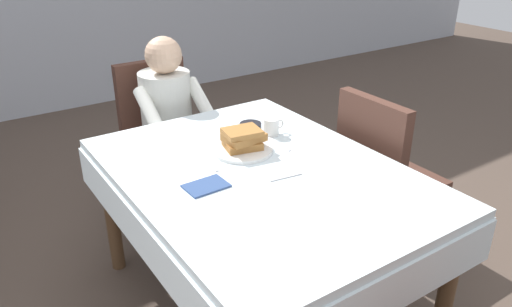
# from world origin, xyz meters

# --- Properties ---
(ground_plane) EXTENTS (14.00, 14.00, 0.00)m
(ground_plane) POSITION_xyz_m (0.00, 0.00, 0.00)
(ground_plane) COLOR brown
(dining_table_main) EXTENTS (1.12, 1.52, 0.74)m
(dining_table_main) POSITION_xyz_m (0.00, 0.00, 0.65)
(dining_table_main) COLOR silver
(dining_table_main) RESTS_ON ground
(chair_diner) EXTENTS (0.44, 0.45, 0.93)m
(chair_diner) POSITION_xyz_m (0.04, 1.17, 0.53)
(chair_diner) COLOR #4C2D23
(chair_diner) RESTS_ON ground
(diner_person) EXTENTS (0.40, 0.43, 1.12)m
(diner_person) POSITION_xyz_m (0.04, 1.01, 0.67)
(diner_person) COLOR silver
(diner_person) RESTS_ON ground
(chair_right_side) EXTENTS (0.45, 0.44, 0.93)m
(chair_right_side) POSITION_xyz_m (0.77, 0.00, 0.53)
(chair_right_side) COLOR #4C2D23
(chair_right_side) RESTS_ON ground
(plate_breakfast) EXTENTS (0.28, 0.28, 0.02)m
(plate_breakfast) POSITION_xyz_m (0.04, 0.20, 0.75)
(plate_breakfast) COLOR white
(plate_breakfast) RESTS_ON dining_table_main
(breakfast_stack) EXTENTS (0.20, 0.17, 0.09)m
(breakfast_stack) POSITION_xyz_m (0.04, 0.21, 0.80)
(breakfast_stack) COLOR #A36B33
(breakfast_stack) RESTS_ON plate_breakfast
(cup_coffee) EXTENTS (0.11, 0.08, 0.08)m
(cup_coffee) POSITION_xyz_m (0.26, 0.28, 0.78)
(cup_coffee) COLOR white
(cup_coffee) RESTS_ON dining_table_main
(bowl_butter) EXTENTS (0.11, 0.11, 0.04)m
(bowl_butter) POSITION_xyz_m (0.20, 0.38, 0.76)
(bowl_butter) COLOR black
(bowl_butter) RESTS_ON dining_table_main
(fork_left_of_plate) EXTENTS (0.03, 0.18, 0.00)m
(fork_left_of_plate) POSITION_xyz_m (-0.15, 0.18, 0.74)
(fork_left_of_plate) COLOR silver
(fork_left_of_plate) RESTS_ON dining_table_main
(knife_right_of_plate) EXTENTS (0.03, 0.20, 0.00)m
(knife_right_of_plate) POSITION_xyz_m (0.23, 0.18, 0.74)
(knife_right_of_plate) COLOR silver
(knife_right_of_plate) RESTS_ON dining_table_main
(spoon_near_edge) EXTENTS (0.15, 0.03, 0.00)m
(spoon_near_edge) POSITION_xyz_m (0.05, -0.12, 0.74)
(spoon_near_edge) COLOR silver
(spoon_near_edge) RESTS_ON dining_table_main
(napkin_folded) EXTENTS (0.17, 0.12, 0.01)m
(napkin_folded) POSITION_xyz_m (-0.26, 0.00, 0.74)
(napkin_folded) COLOR #334C7F
(napkin_folded) RESTS_ON dining_table_main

